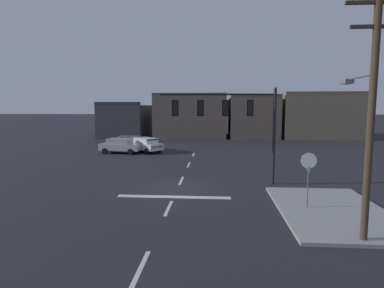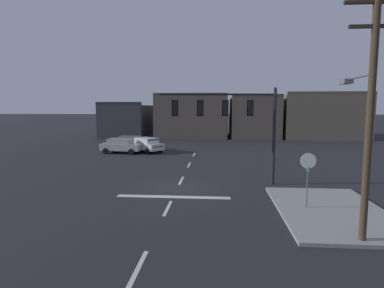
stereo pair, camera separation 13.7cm
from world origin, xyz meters
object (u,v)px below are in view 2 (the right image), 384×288
car_lot_middle (146,144)px  car_lot_farside (121,145)px  signal_mast_near_side (234,116)px  car_lot_nearside (130,142)px  utility_pole (368,108)px  stop_sign (308,167)px

car_lot_middle → car_lot_farside: (-2.49, -1.07, 0.00)m
car_lot_farside → signal_mast_near_side: bearing=-49.1°
signal_mast_near_side → car_lot_nearside: size_ratio=1.63×
car_lot_farside → utility_pole: utility_pole is taller
stop_sign → car_lot_farside: size_ratio=0.61×
car_lot_middle → utility_pole: bearing=-59.7°
signal_mast_near_side → utility_pole: utility_pole is taller
stop_sign → car_lot_nearside: (-14.70, 21.05, -1.29)m
stop_sign → car_lot_nearside: stop_sign is taller
car_lot_nearside → car_lot_middle: 3.00m
car_lot_nearside → stop_sign: bearing=-55.1°
signal_mast_near_side → car_lot_middle: size_ratio=1.63×
car_lot_farside → utility_pole: size_ratio=0.50×
car_lot_nearside → car_lot_farside: size_ratio=0.98×
car_lot_farside → stop_sign: bearing=-50.8°
signal_mast_near_side → car_lot_farside: bearing=130.9°
stop_sign → car_lot_farside: bearing=129.2°
car_lot_farside → car_lot_middle: bearing=23.2°
signal_mast_near_side → utility_pole: (4.34, -8.53, 0.53)m
car_lot_farside → utility_pole: 27.22m
car_lot_middle → car_lot_farside: 2.71m
car_lot_nearside → utility_pole: utility_pole is taller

